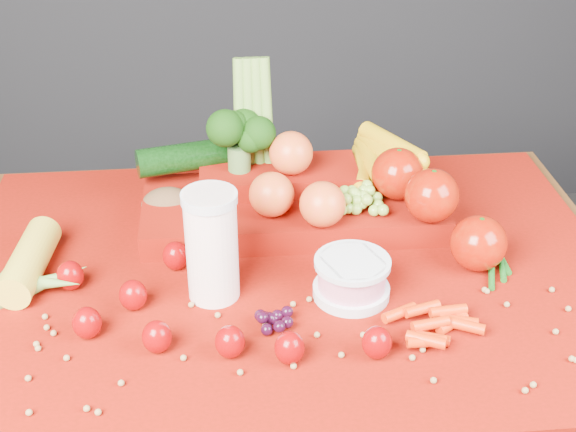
{
  "coord_description": "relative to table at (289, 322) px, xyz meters",
  "views": [
    {
      "loc": [
        -0.1,
        -1.05,
        1.5
      ],
      "look_at": [
        0.0,
        0.02,
        0.85
      ],
      "focal_mm": 50.0,
      "sensor_mm": 36.0,
      "label": 1
    }
  ],
  "objects": [
    {
      "name": "table",
      "position": [
        0.0,
        0.0,
        0.0
      ],
      "size": [
        1.1,
        0.8,
        0.75
      ],
      "color": "#3B230D",
      "rests_on": "ground"
    },
    {
      "name": "red_cloth",
      "position": [
        0.0,
        0.0,
        0.1
      ],
      "size": [
        1.05,
        0.75,
        0.01
      ],
      "primitive_type": "cube",
      "color": "#800B04",
      "rests_on": "table"
    },
    {
      "name": "milk_glass",
      "position": [
        -0.12,
        -0.06,
        0.2
      ],
      "size": [
        0.08,
        0.08,
        0.18
      ],
      "rotation": [
        0.0,
        0.0,
        -0.08
      ],
      "color": "white",
      "rests_on": "red_cloth"
    },
    {
      "name": "yogurt_bowl",
      "position": [
        0.09,
        -0.08,
        0.14
      ],
      "size": [
        0.12,
        0.12,
        0.06
      ],
      "rotation": [
        0.0,
        0.0,
        -0.04
      ],
      "color": "silver",
      "rests_on": "red_cloth"
    },
    {
      "name": "strawberry_scatter",
      "position": [
        -0.16,
        -0.13,
        0.13
      ],
      "size": [
        0.48,
        0.28,
        0.05
      ],
      "color": "#860008",
      "rests_on": "red_cloth"
    },
    {
      "name": "dark_grape_cluster",
      "position": [
        -0.03,
        -0.15,
        0.12
      ],
      "size": [
        0.06,
        0.05,
        0.03
      ],
      "primitive_type": null,
      "color": "black",
      "rests_on": "red_cloth"
    },
    {
      "name": "soybean_scatter",
      "position": [
        0.0,
        -0.2,
        0.11
      ],
      "size": [
        0.84,
        0.24,
        0.01
      ],
      "primitive_type": null,
      "color": "olive",
      "rests_on": "red_cloth"
    },
    {
      "name": "corn_ear",
      "position": [
        -0.39,
        -0.01,
        0.13
      ],
      "size": [
        0.2,
        0.24,
        0.06
      ],
      "rotation": [
        0.0,
        0.0,
        1.47
      ],
      "color": "yellow",
      "rests_on": "red_cloth"
    },
    {
      "name": "potato",
      "position": [
        -0.2,
        0.17,
        0.14
      ],
      "size": [
        0.09,
        0.07,
        0.06
      ],
      "primitive_type": "ellipsoid",
      "color": "#523C20",
      "rests_on": "red_cloth"
    },
    {
      "name": "baby_carrot_pile",
      "position": [
        0.19,
        -0.18,
        0.12
      ],
      "size": [
        0.17,
        0.17,
        0.03
      ],
      "primitive_type": null,
      "color": "red",
      "rests_on": "red_cloth"
    },
    {
      "name": "green_bean_pile",
      "position": [
        0.33,
        -0.01,
        0.11
      ],
      "size": [
        0.14,
        0.12,
        0.01
      ],
      "primitive_type": null,
      "color": "#145816",
      "rests_on": "red_cloth"
    },
    {
      "name": "produce_mound",
      "position": [
        0.06,
        0.15,
        0.17
      ],
      "size": [
        0.6,
        0.37,
        0.27
      ],
      "color": "#800B04",
      "rests_on": "red_cloth"
    }
  ]
}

